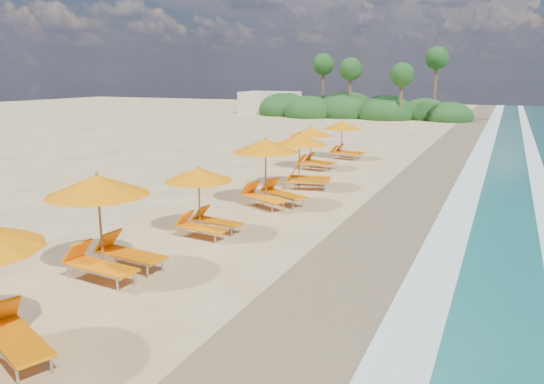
% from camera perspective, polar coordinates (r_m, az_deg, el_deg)
% --- Properties ---
extents(ground, '(160.00, 160.00, 0.00)m').
position_cam_1_polar(ground, '(17.46, -0.00, -3.84)').
color(ground, '#DBC181').
rests_on(ground, ground).
extents(wet_sand, '(4.00, 160.00, 0.01)m').
position_cam_1_polar(wet_sand, '(16.30, 12.98, -5.38)').
color(wet_sand, olive).
rests_on(wet_sand, ground).
extents(surf_foam, '(4.00, 160.00, 0.01)m').
position_cam_1_polar(surf_foam, '(16.03, 22.53, -6.27)').
color(surf_foam, white).
rests_on(surf_foam, ground).
extents(station_2, '(2.99, 2.81, 2.63)m').
position_cam_1_polar(station_2, '(13.68, -17.75, -2.75)').
color(station_2, olive).
rests_on(station_2, ground).
extents(station_3, '(2.54, 2.39, 2.21)m').
position_cam_1_polar(station_3, '(16.51, -7.52, -0.49)').
color(station_3, olive).
rests_on(station_3, ground).
extents(station_4, '(3.48, 3.47, 2.65)m').
position_cam_1_polar(station_4, '(20.02, -0.32, 2.67)').
color(station_4, olive).
rests_on(station_4, ground).
extents(station_5, '(3.08, 2.98, 2.49)m').
position_cam_1_polar(station_5, '(23.29, 3.47, 3.86)').
color(station_5, olive).
rests_on(station_5, ground).
extents(station_6, '(2.71, 2.57, 2.30)m').
position_cam_1_polar(station_6, '(28.07, 4.56, 5.13)').
color(station_6, olive).
rests_on(station_6, ground).
extents(station_7, '(2.63, 2.48, 2.29)m').
position_cam_1_polar(station_7, '(31.90, 7.92, 5.95)').
color(station_7, olive).
rests_on(station_7, ground).
extents(treeline, '(25.80, 8.80, 9.74)m').
position_cam_1_polar(treeline, '(63.17, 8.92, 8.96)').
color(treeline, '#163D14').
rests_on(treeline, ground).
extents(beach_building, '(7.00, 5.00, 2.80)m').
position_cam_1_polar(beach_building, '(69.62, -0.24, 9.77)').
color(beach_building, beige).
rests_on(beach_building, ground).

